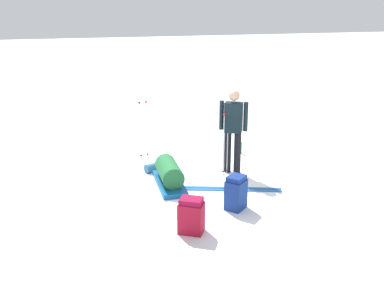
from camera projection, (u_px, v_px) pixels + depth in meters
The scene contains 10 objects.
ground_plane at pixel (192, 178), 8.73m from camera, with size 80.00×80.00×0.00m, color white.
skier_standing at pixel (233, 127), 8.75m from camera, with size 0.49×0.37×1.70m.
ski_pair_near at pixel (229, 189), 8.18m from camera, with size 1.85×0.83×0.05m.
backpack_large_dark at pixel (191, 216), 6.57m from camera, with size 0.45×0.42×0.55m.
backpack_bright at pixel (236, 193), 7.33m from camera, with size 0.43×0.42×0.58m.
ski_poles_planted_near at pixel (143, 127), 9.69m from camera, with size 0.23×0.12×1.28m.
ski_poles_planted_far at pixel (226, 141), 8.74m from camera, with size 0.17×0.10×1.26m.
gear_sled at pixel (169, 174), 8.29m from camera, with size 0.54×1.30×0.49m.
sleeping_mat_rolled at pixel (158, 166), 9.09m from camera, with size 0.18×0.18×0.55m, color teal.
thermos_bottle at pixel (240, 148), 10.16m from camera, with size 0.07×0.07×0.26m, color #206E2B.
Camera 1 is at (2.46, 7.75, 3.26)m, focal length 41.43 mm.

